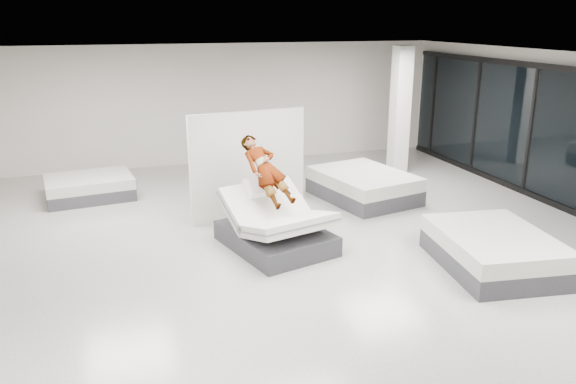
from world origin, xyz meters
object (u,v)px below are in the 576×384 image
object	(u,v)px
divider_panel	(248,166)
flat_bed_right_near	(494,250)
person	(266,180)
remote	(288,192)
hero_bed	(276,228)
flat_bed_right_far	(363,186)
flat_bed_left_far	(90,187)
column	(400,111)

from	to	relation	value
divider_panel	flat_bed_right_near	size ratio (longest dim) A/B	1.02
person	remote	world-z (taller)	person
hero_bed	flat_bed_right_far	distance (m)	3.33
person	divider_panel	bearing A→B (deg)	74.36
person	divider_panel	world-z (taller)	divider_panel
person	flat_bed_left_far	world-z (taller)	person
flat_bed_right_near	flat_bed_right_far	bearing A→B (deg)	96.93
remote	column	size ratio (longest dim) A/B	0.04
hero_bed	flat_bed_right_near	xyz separation A→B (m)	(3.10, -1.84, -0.07)
hero_bed	column	distance (m)	5.94
person	remote	size ratio (longest dim) A/B	10.90
divider_panel	flat_bed_right_near	xyz separation A→B (m)	(3.17, -3.47, -0.78)
remote	hero_bed	bearing A→B (deg)	169.53
flat_bed_right_near	flat_bed_left_far	bearing A→B (deg)	137.26
flat_bed_right_far	person	bearing A→B (deg)	-146.94
flat_bed_left_far	column	world-z (taller)	column
remote	flat_bed_left_far	xyz separation A→B (m)	(-3.38, 3.92, -0.74)
flat_bed_right_near	remote	bearing A→B (deg)	147.08
remote	divider_panel	distance (m)	1.64
flat_bed_right_near	column	world-z (taller)	column
flat_bed_right_far	column	world-z (taller)	column
flat_bed_left_far	column	bearing A→B (deg)	-0.92
column	divider_panel	bearing A→B (deg)	-153.89
flat_bed_right_far	flat_bed_right_near	size ratio (longest dim) A/B	1.08
hero_bed	person	size ratio (longest dim) A/B	1.47
remote	flat_bed_left_far	world-z (taller)	remote
hero_bed	remote	bearing A→B (deg)	4.93
divider_panel	flat_bed_right_near	world-z (taller)	divider_panel
divider_panel	flat_bed_right_near	distance (m)	4.77
hero_bed	flat_bed_right_near	bearing A→B (deg)	-30.73
flat_bed_right_far	hero_bed	bearing A→B (deg)	-141.86
column	hero_bed	bearing A→B (deg)	-138.93
flat_bed_right_near	person	bearing A→B (deg)	146.06
divider_panel	column	world-z (taller)	column
divider_panel	flat_bed_left_far	xyz separation A→B (m)	(-3.08, 2.30, -0.82)
flat_bed_left_far	person	bearing A→B (deg)	-49.81
remote	divider_panel	world-z (taller)	divider_panel
remote	flat_bed_right_far	distance (m)	3.22
remote	flat_bed_right_far	world-z (taller)	remote
divider_panel	flat_bed_right_far	bearing A→B (deg)	1.13
flat_bed_right_near	flat_bed_left_far	world-z (taller)	flat_bed_right_near
divider_panel	column	size ratio (longest dim) A/B	0.74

